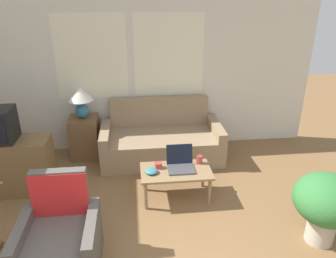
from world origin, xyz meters
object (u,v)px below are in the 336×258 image
at_px(cup_navy, 199,159).
at_px(couch, 161,141).
at_px(armchair, 61,243).
at_px(coffee_table, 176,174).
at_px(cup_yellow, 158,165).
at_px(table_lamp, 81,98).
at_px(laptop, 180,163).
at_px(snack_bowl, 151,171).
at_px(potted_plant, 327,202).

bearing_deg(cup_navy, couch, 112.59).
relative_size(armchair, coffee_table, 1.04).
height_order(coffee_table, cup_yellow, cup_yellow).
bearing_deg(couch, table_lamp, 173.08).
relative_size(couch, coffee_table, 2.08).
height_order(armchair, table_lamp, table_lamp).
distance_m(table_lamp, laptop, 1.92).
bearing_deg(couch, snack_bowl, -100.95).
bearing_deg(cup_yellow, potted_plant, -32.19).
height_order(coffee_table, snack_bowl, snack_bowl).
relative_size(armchair, cup_yellow, 9.84).
relative_size(armchair, snack_bowl, 5.85).
distance_m(armchair, laptop, 1.72).
relative_size(cup_yellow, potted_plant, 0.12).
relative_size(armchair, potted_plant, 1.17).
relative_size(couch, armchair, 2.00).
height_order(coffee_table, potted_plant, potted_plant).
relative_size(couch, laptop, 5.51).
height_order(couch, table_lamp, table_lamp).
bearing_deg(couch, coffee_table, -85.72).
xyz_separation_m(laptop, snack_bowl, (-0.38, -0.09, -0.03)).
bearing_deg(snack_bowl, cup_yellow, 50.90).
bearing_deg(coffee_table, snack_bowl, -173.76).
xyz_separation_m(couch, cup_yellow, (-0.13, -1.06, 0.18)).
bearing_deg(laptop, armchair, -140.98).
bearing_deg(snack_bowl, couch, 79.05).
relative_size(cup_yellow, snack_bowl, 0.59).
relative_size(snack_bowl, potted_plant, 0.20).
distance_m(armchair, cup_yellow, 1.53).
distance_m(armchair, cup_navy, 1.98).
distance_m(coffee_table, cup_navy, 0.38).
xyz_separation_m(armchair, table_lamp, (-0.04, 2.31, 0.72)).
height_order(armchair, potted_plant, armchair).
bearing_deg(couch, potted_plant, -53.95).
xyz_separation_m(cup_yellow, snack_bowl, (-0.10, -0.12, -0.01)).
relative_size(couch, cup_navy, 17.12).
distance_m(couch, table_lamp, 1.43).
xyz_separation_m(cup_yellow, potted_plant, (1.67, -1.05, 0.06)).
distance_m(armchair, potted_plant, 2.72).
bearing_deg(coffee_table, table_lamp, 135.08).
bearing_deg(laptop, snack_bowl, -166.33).
bearing_deg(armchair, coffee_table, 38.88).
xyz_separation_m(armchair, laptop, (1.33, 1.07, 0.19)).
distance_m(couch, armchair, 2.46).
xyz_separation_m(table_lamp, laptop, (1.37, -1.24, -0.53)).
bearing_deg(cup_yellow, snack_bowl, -129.10).
bearing_deg(cup_yellow, armchair, -133.43).
height_order(table_lamp, potted_plant, table_lamp).
relative_size(table_lamp, coffee_table, 0.56).
bearing_deg(table_lamp, cup_navy, -35.21).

